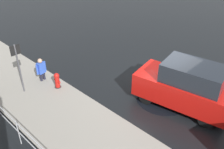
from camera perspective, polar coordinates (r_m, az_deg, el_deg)
ground_plane at (r=11.86m, az=10.67°, el=-3.76°), size 60.00×60.00×0.00m
kerb_strip at (r=9.37m, az=-4.63°, el=-14.45°), size 24.00×3.20×0.04m
moving_hatchback at (r=10.62m, az=16.46°, el=-2.51°), size 4.13×2.32×2.06m
fire_hydrant at (r=11.94m, az=-12.43°, el=-1.39°), size 0.42×0.31×0.80m
pedestrian at (r=12.53m, az=-15.88°, el=1.30°), size 0.29×0.57×1.22m
sign_post at (r=11.51m, az=-20.71°, el=2.68°), size 0.07×0.44×2.40m
puddle_patch at (r=11.42m, az=11.54°, el=-5.37°), size 2.40×2.40×0.01m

